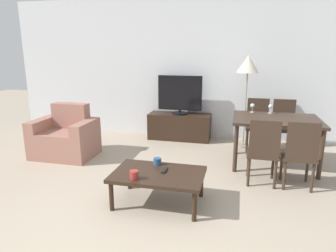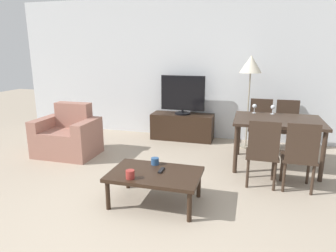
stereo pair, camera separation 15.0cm
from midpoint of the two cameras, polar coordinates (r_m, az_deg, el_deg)
The scene contains 17 objects.
ground_plane at distance 3.01m, azimuth -8.70°, elevation -20.60°, with size 18.00×18.00×0.00m, color tan.
wall_back at distance 5.96m, azimuth 5.41°, elevation 10.77°, with size 7.41×0.06×2.70m.
armchair at distance 5.24m, azimuth -17.75°, elevation -1.97°, with size 0.97×0.70×0.84m.
tv_stand at distance 5.87m, azimuth 3.48°, elevation -0.11°, with size 1.20×0.44×0.50m.
tv at distance 5.75m, azimuth 3.57°, elevation 5.90°, with size 0.85×0.30×0.74m.
coffee_table at distance 3.42m, azimuth -1.22°, elevation -9.49°, with size 1.02×0.66×0.37m.
dining_table at distance 4.68m, azimuth 21.01°, elevation 0.21°, with size 1.24×0.92×0.73m.
dining_chair_near at distance 3.97m, azimuth 18.61°, elevation -4.49°, with size 0.40×0.40×0.89m.
dining_chair_far at distance 5.49m, azimuth 22.44°, elevation 0.28°, with size 0.40×0.40×0.89m.
dining_chair_near_right at distance 4.02m, azimuth 24.80°, elevation -4.84°, with size 0.40×0.40×0.89m.
dining_chair_far_left at distance 5.45m, azimuth 17.92°, elevation 0.58°, with size 0.40×0.40×0.89m.
floor_lamp at distance 5.38m, azimuth 16.27°, elevation 10.62°, with size 0.37×0.37×1.62m.
remote_primary at distance 3.44m, azimuth -0.02°, elevation -8.44°, with size 0.04×0.15×0.02m.
cup_white_near at distance 3.62m, azimuth -1.30°, elevation -6.73°, with size 0.10×0.10×0.08m.
cup_colored_far at distance 3.25m, azimuth -5.90°, elevation -9.17°, with size 0.09×0.09×0.09m.
wine_glass_left at distance 4.96m, azimuth 16.99°, elevation 3.53°, with size 0.07×0.07×0.15m.
wine_glass_center at distance 4.97m, azimuth 20.16°, elevation 3.29°, with size 0.07×0.07×0.15m.
Camera 2 is at (1.14, -2.21, 1.71)m, focal length 32.00 mm.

